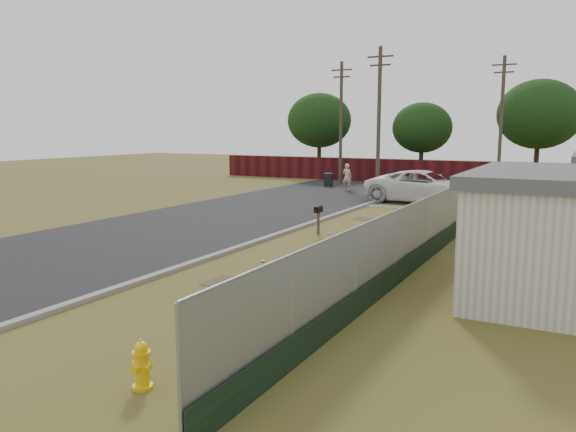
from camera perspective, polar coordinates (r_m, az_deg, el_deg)
The scene contains 12 objects.
ground at distance 19.12m, azimuth 4.66°, elevation -3.56°, with size 120.00×120.00×0.00m, color brown.
street at distance 29.19m, azimuth -1.25°, elevation 0.78°, with size 15.10×60.00×0.12m.
chainlink_fence at distance 18.97m, azimuth 14.63°, elevation -1.47°, with size 0.10×27.06×2.02m.
privacy_fence at distance 44.35m, azimuth 10.42°, elevation 4.53°, with size 30.00×0.12×1.80m, color #450E13.
utility_poles at distance 39.41m, azimuth 11.91°, elevation 9.50°, with size 12.60×8.24×9.00m.
horizon_trees at distance 41.25m, azimuth 19.14°, elevation 9.07°, with size 33.32×31.94×7.78m.
fire_hydrant at distance 9.47m, azimuth -14.65°, elevation -14.49°, with size 0.37×0.36×0.81m.
mailbox at distance 21.90m, azimuth 3.10°, elevation 0.42°, with size 0.20×0.49×1.13m.
pickup_truck at distance 32.24m, azimuth 13.79°, elevation 2.89°, with size 3.03×6.56×1.82m, color white.
pedestrian at distance 38.14m, azimuth 6.02°, elevation 3.97°, with size 0.66×0.43×1.82m, color #C6B891.
trash_bin at distance 40.76m, azimuth 4.12°, elevation 3.71°, with size 0.74×0.73×0.95m.
scattered_litter at distance 17.87m, azimuth 1.98°, elevation -4.29°, with size 2.65×10.14×0.07m.
Camera 1 is at (7.37, -17.16, 4.08)m, focal length 35.00 mm.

